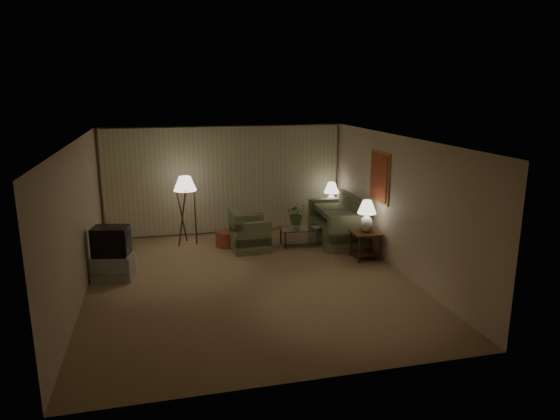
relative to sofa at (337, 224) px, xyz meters
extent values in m
plane|color=#9E7557|center=(-2.50, -2.01, -0.42)|extent=(7.00, 7.00, 0.00)
cube|color=beige|center=(-2.50, 1.49, 0.93)|extent=(6.00, 0.04, 2.70)
cube|color=beige|center=(-5.50, -2.01, 0.93)|extent=(0.04, 7.00, 2.70)
cube|color=beige|center=(0.50, -2.01, 0.93)|extent=(0.04, 7.00, 2.70)
cube|color=white|center=(-2.50, -2.01, 2.28)|extent=(6.00, 7.00, 0.04)
cube|color=beige|center=(-2.50, 1.41, 0.93)|extent=(5.85, 0.12, 2.65)
cube|color=gold|center=(0.48, -1.21, 1.33)|extent=(0.03, 0.90, 1.10)
cube|color=maroon|center=(0.45, -1.21, 1.33)|extent=(0.02, 0.80, 1.00)
cube|color=#79825B|center=(0.00, 0.00, -0.20)|extent=(2.00, 1.13, 0.45)
cube|color=#79825B|center=(-2.17, -0.17, -0.23)|extent=(0.95, 0.91, 0.38)
cube|color=#3A210F|center=(0.15, -1.35, 0.16)|extent=(0.58, 0.58, 0.04)
cube|color=#3A210F|center=(0.15, -1.35, -0.30)|extent=(0.50, 0.50, 0.02)
cylinder|color=#3A210F|center=(-0.09, -1.59, -0.14)|extent=(0.05, 0.05, 0.56)
cylinder|color=#3A210F|center=(-0.09, -1.11, -0.14)|extent=(0.05, 0.05, 0.56)
cylinder|color=#3A210F|center=(0.39, -1.59, -0.14)|extent=(0.05, 0.05, 0.56)
cylinder|color=#3A210F|center=(0.39, -1.11, -0.14)|extent=(0.05, 0.05, 0.56)
cube|color=#3A210F|center=(0.15, 0.89, 0.16)|extent=(0.45, 0.38, 0.04)
cube|color=#3A210F|center=(0.15, 0.89, -0.30)|extent=(0.38, 0.32, 0.02)
cylinder|color=#3A210F|center=(-0.03, 0.75, -0.14)|extent=(0.05, 0.05, 0.56)
cylinder|color=#3A210F|center=(-0.03, 1.03, -0.14)|extent=(0.05, 0.05, 0.56)
cylinder|color=#3A210F|center=(0.33, 0.75, -0.14)|extent=(0.05, 0.05, 0.56)
cylinder|color=#3A210F|center=(0.33, 1.03, -0.14)|extent=(0.05, 0.05, 0.56)
ellipsoid|color=white|center=(0.15, -1.35, 0.35)|extent=(0.28, 0.28, 0.35)
cylinder|color=white|center=(0.15, -1.35, 0.57)|extent=(0.03, 0.03, 0.08)
cone|color=white|center=(0.15, -1.35, 0.73)|extent=(0.40, 0.40, 0.28)
ellipsoid|color=white|center=(0.15, 0.89, 0.34)|extent=(0.27, 0.27, 0.34)
cylinder|color=white|center=(0.15, 0.89, 0.55)|extent=(0.03, 0.03, 0.08)
cone|color=white|center=(0.15, 0.89, 0.71)|extent=(0.39, 0.39, 0.27)
cube|color=silver|center=(-0.90, -0.10, -0.02)|extent=(1.08, 0.59, 0.02)
cube|color=silver|center=(-0.90, -0.10, -0.32)|extent=(1.01, 0.51, 0.01)
cylinder|color=#452D1B|center=(-1.37, -0.32, -0.22)|extent=(0.04, 0.04, 0.40)
cylinder|color=#452D1B|center=(-1.37, 0.12, -0.22)|extent=(0.04, 0.04, 0.40)
cylinder|color=#452D1B|center=(-0.43, -0.32, -0.22)|extent=(0.04, 0.04, 0.40)
cylinder|color=#452D1B|center=(-0.43, 0.12, -0.22)|extent=(0.04, 0.04, 0.40)
cube|color=#969698|center=(-5.05, -1.35, -0.17)|extent=(0.92, 0.75, 0.50)
cube|color=black|center=(-5.05, -1.35, 0.35)|extent=(0.83, 0.71, 0.55)
cylinder|color=#3A210F|center=(-3.53, 0.61, 0.84)|extent=(0.04, 0.04, 0.23)
cone|color=white|center=(-3.53, 0.61, 1.03)|extent=(0.53, 0.53, 0.33)
cylinder|color=#AF593B|center=(-2.64, 0.24, -0.25)|extent=(0.69, 0.69, 0.35)
imported|color=white|center=(-1.05, -0.10, 0.07)|extent=(0.19, 0.19, 0.16)
imported|color=#497333|center=(-1.05, -0.10, 0.41)|extent=(0.52, 0.47, 0.51)
imported|color=olive|center=(-0.65, -0.20, 0.00)|extent=(0.24, 0.26, 0.02)
camera|label=1|loc=(-4.08, -10.87, 3.19)|focal=32.00mm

